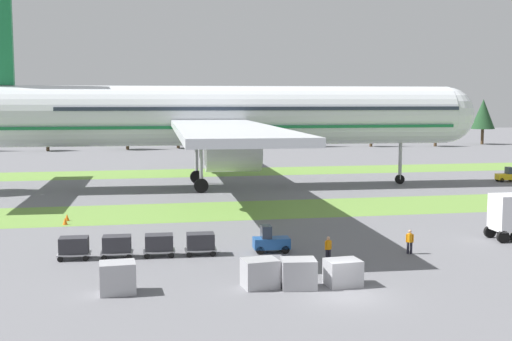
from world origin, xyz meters
name	(u,v)px	position (x,y,z in m)	size (l,w,h in m)	color
ground_plane	(346,296)	(0.00, 0.00, 0.00)	(400.00, 400.00, 0.00)	slate
grass_strip_near	(251,210)	(0.00, 29.53, 0.00)	(320.00, 11.19, 0.01)	olive
grass_strip_far	(210,172)	(0.00, 63.92, 0.00)	(320.00, 11.19, 0.01)	olive
airliner	(218,115)	(-0.95, 46.80, 8.98)	(66.93, 82.41, 25.04)	silver
baggage_tug	(270,241)	(-1.95, 11.21, 0.81)	(2.65, 1.40, 1.97)	#1E4C8E
cargo_dolly_lead	(200,242)	(-6.98, 11.40, 0.92)	(2.25, 1.58, 1.55)	#A3A3A8
cargo_dolly_second	(159,243)	(-9.87, 11.50, 0.92)	(2.25, 1.58, 1.55)	#A3A3A8
cargo_dolly_third	(117,245)	(-12.77, 11.61, 0.92)	(2.25, 1.58, 1.55)	#A3A3A8
cargo_dolly_fourth	(74,246)	(-15.67, 11.72, 0.92)	(2.25, 1.58, 1.55)	#A3A3A8
pushback_tractor	(507,176)	(37.65, 45.34, 0.81)	(2.65, 1.40, 1.97)	yellow
ground_crew_marshaller	(410,241)	(7.70, 8.90, 0.95)	(0.54, 0.36, 1.74)	black
ground_crew_loader	(328,248)	(1.33, 7.81, 0.95)	(0.53, 0.36, 1.74)	black
uld_container_0	(118,278)	(-12.58, 3.00, 0.90)	(2.00, 1.60, 1.80)	#A3A3A8
uld_container_1	(260,273)	(-4.41, 2.64, 0.84)	(2.00, 1.60, 1.68)	#A3A3A8
uld_container_2	(299,274)	(-2.22, 2.08, 0.86)	(2.00, 1.60, 1.72)	#A3A3A8
uld_container_3	(343,273)	(0.50, 2.12, 0.77)	(2.00, 1.60, 1.55)	#A3A3A8
taxiway_marker_0	(65,221)	(-17.49, 24.90, 0.32)	(0.44, 0.44, 0.63)	orange
taxiway_marker_1	(67,217)	(-17.50, 26.82, 0.32)	(0.44, 0.44, 0.64)	orange
distant_tree_line	(177,118)	(-1.44, 112.43, 6.87)	(175.03, 10.82, 12.20)	#4C3823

